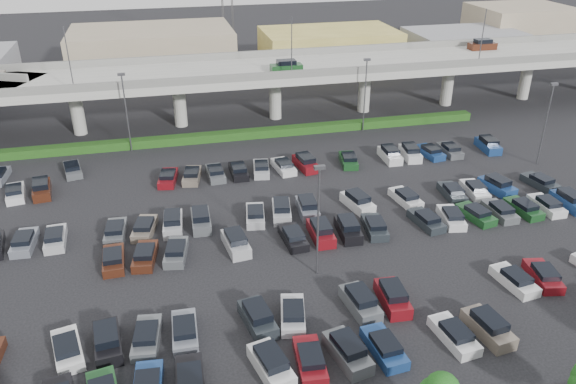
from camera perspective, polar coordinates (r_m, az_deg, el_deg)
The scene contains 6 objects.
ground at distance 56.01m, azimuth 0.66°, elevation -3.63°, with size 280.00×280.00×0.00m, color black.
overpass at distance 82.44m, azimuth -4.93°, elevation 11.78°, with size 150.00×13.00×15.80m.
hedge at distance 77.88m, azimuth -3.81°, elevation 5.92°, with size 66.00×1.60×1.10m, color #1A4012.
parked_cars at distance 52.77m, azimuth 1.57°, elevation -4.97°, with size 62.89×41.69×1.67m.
light_poles at distance 54.13m, azimuth -4.06°, elevation 2.61°, with size 66.90×48.38×10.30m.
distant_buildings at distance 113.90m, azimuth -0.85°, elevation 14.49°, with size 138.00×24.00×9.00m.
Camera 1 is at (-11.77, -46.68, 28.63)m, focal length 35.00 mm.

